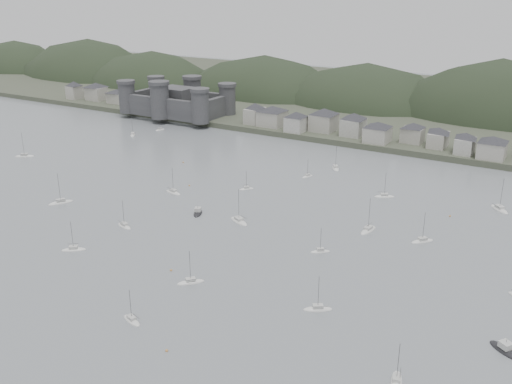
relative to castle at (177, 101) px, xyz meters
The scene contains 10 objects.
ground 216.45m from the castle, 56.28° to the right, with size 900.00×900.00×0.00m, color slate.
far_shore_land 166.61m from the castle, 43.83° to the left, with size 900.00×250.00×3.00m, color #383D2D.
forested_ridge 155.26m from the castle, 35.67° to the left, with size 851.55×103.94×102.57m.
castle is the anchor object (origin of this frame).
waterfront_town 170.64m from the castle, ahead, with size 451.48×28.46×12.92m.
sailboat_lead 209.38m from the castle, 29.62° to the right, with size 7.17×7.71×10.94m.
moored_fleet 159.67m from the castle, 47.62° to the right, with size 257.13×175.01×13.13m.
motor_launch_near 263.07m from the castle, 35.39° to the right, with size 8.78×7.34×4.03m.
motor_launch_far 160.72m from the castle, 49.01° to the right, with size 6.12×8.43×3.91m.
mooring_buoys 178.01m from the castle, 45.86° to the right, with size 174.29×118.78×0.70m.
Camera 1 is at (102.38, -95.29, 78.01)m, focal length 40.19 mm.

